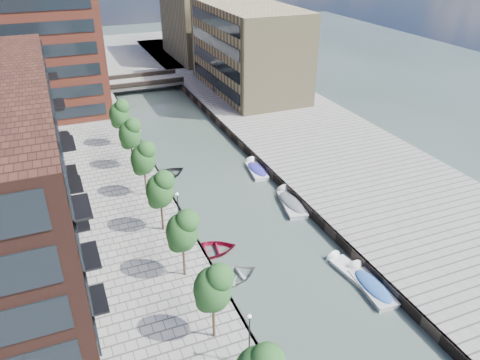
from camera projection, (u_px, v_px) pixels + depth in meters
water at (200, 159)px, 58.95m from camera, size 300.00×300.00×0.00m
quay_right at (311, 137)px, 64.11m from camera, size 20.00×140.00×1.00m
quay_wall_left at (152, 164)px, 56.65m from camera, size 0.25×140.00×1.00m
quay_wall_right at (245, 148)px, 60.77m from camera, size 0.25×140.00×1.00m
far_closure at (119, 54)px, 107.61m from camera, size 80.00×40.00×1.00m
apartment_block at (12, 160)px, 40.28m from camera, size 8.00×38.00×14.00m
tower at (26, 7)px, 66.05m from camera, size 18.00×18.00×30.00m
tan_block_near at (248, 48)px, 78.51m from camera, size 12.00×25.00×14.00m
tan_block_far at (200, 19)px, 99.23m from camera, size 12.00×20.00×16.00m
bridge at (145, 82)px, 84.37m from camera, size 13.00×6.00×1.30m
tree_1 at (212, 287)px, 29.94m from camera, size 2.50×2.50×5.95m
tree_2 at (182, 230)px, 35.65m from camera, size 2.50×2.50×5.95m
tree_3 at (160, 189)px, 41.35m from camera, size 2.50×2.50×5.95m
tree_4 at (143, 157)px, 47.06m from camera, size 2.50×2.50×5.95m
tree_5 at (130, 133)px, 52.77m from camera, size 2.50×2.50×5.95m
tree_6 at (119, 113)px, 58.47m from camera, size 2.50×2.50×5.95m
lamp_0 at (249, 334)px, 28.78m from camera, size 0.24×0.24×4.12m
lamp_1 at (178, 208)px, 41.82m from camera, size 0.24×0.24×4.12m
lamp_2 at (141, 142)px, 54.86m from camera, size 0.24×0.24×4.12m
sloop_2 at (209, 253)px, 41.81m from camera, size 5.54×4.25×1.07m
sloop_3 at (232, 279)px, 38.66m from camera, size 5.17×4.01×0.98m
sloop_4 at (166, 177)px, 54.75m from camera, size 5.98×5.04×1.06m
motorboat_0 at (369, 285)px, 37.75m from camera, size 2.20×5.37×1.75m
motorboat_2 at (347, 269)px, 39.71m from camera, size 2.08×4.64×1.49m
motorboat_3 at (256, 169)px, 56.03m from camera, size 2.38×5.12×1.64m
motorboat_4 at (291, 202)px, 49.17m from camera, size 3.08×5.96×1.90m
car at (223, 89)px, 79.43m from camera, size 3.11×4.41×1.39m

